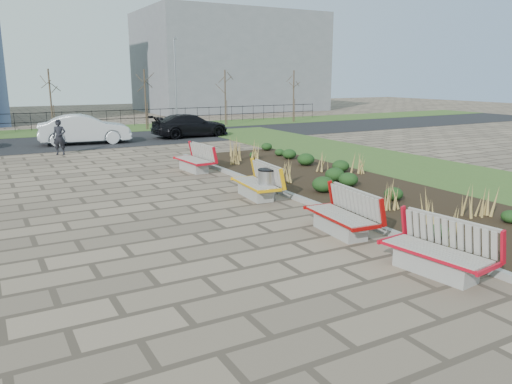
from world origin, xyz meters
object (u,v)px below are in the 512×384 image
lamp_east (175,84)px  pedestrian (59,137)px  bench_a (436,249)px  bench_d (193,158)px  litter_bin (267,185)px  car_black (190,125)px  bench_b (340,213)px  car_silver (85,129)px  bench_c (255,181)px

lamp_east → pedestrian: bearing=-136.7°
bench_a → bench_d: same height
litter_bin → car_black: (3.85, 15.73, 0.25)m
bench_d → lamp_east: (5.00, 15.32, 2.54)m
bench_b → litter_bin: bearing=91.9°
litter_bin → car_silver: 15.69m
bench_a → car_silver: 22.14m
bench_d → car_silver: 10.44m
bench_a → lamp_east: lamp_east is taller
bench_a → car_black: bearing=71.7°
litter_bin → lamp_east: 21.33m
bench_a → pedestrian: bearing=93.6°
bench_d → lamp_east: 16.32m
bench_b → pedestrian: pedestrian is taller
bench_c → pedestrian: pedestrian is taller
bench_b → pedestrian: bearing=108.6°
bench_a → bench_b: 2.81m
car_black → pedestrian: bearing=110.8°
bench_b → litter_bin: (0.20, 3.71, -0.05)m
bench_b → bench_c: size_ratio=1.00×
bench_c → lamp_east: 21.02m
pedestrian → lamp_east: lamp_east is taller
litter_bin → bench_b: bearing=-93.1°
litter_bin → car_black: size_ratio=0.19×
bench_b → bench_d: (0.00, 9.01, 0.00)m
car_black → car_silver: bearing=89.0°
car_silver → lamp_east: size_ratio=0.79×
bench_a → bench_d: bearing=82.0°
bench_b → pedestrian: size_ratio=1.27×
bench_c → bench_b: bearing=-84.9°
bench_b → lamp_east: lamp_east is taller
pedestrian → bench_b: bearing=-52.5°
bench_c → car_black: bearing=80.4°
car_black → lamp_east: bearing=-13.9°
bench_b → litter_bin: bench_b is taller
pedestrian → car_black: (7.92, 3.48, -0.12)m
litter_bin → car_silver: size_ratio=0.19×
bench_b → pedestrian: 16.43m
car_silver → bench_a: bearing=-167.7°
bench_b → bench_c: (0.00, 4.08, 0.00)m
car_black → bench_c: bearing=162.3°
bench_c → car_black: (4.05, 15.36, 0.20)m
bench_d → car_silver: (-2.12, 10.22, 0.30)m
pedestrian → car_black: 8.65m
bench_a → lamp_east: 27.71m
car_silver → car_black: bearing=-81.3°
bench_c → car_silver: size_ratio=0.44×
pedestrian → lamp_east: (8.87, 8.37, 2.22)m
bench_d → bench_c: bearing=-93.8°
bench_b → bench_a: bearing=-85.0°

